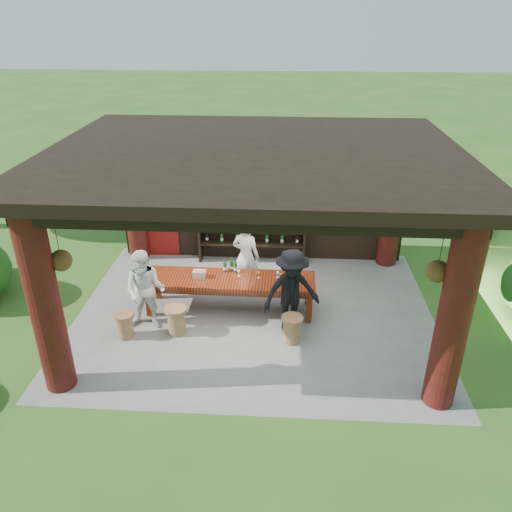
# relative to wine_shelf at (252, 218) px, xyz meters

# --- Properties ---
(ground) EXTENTS (90.00, 90.00, 0.00)m
(ground) POSITION_rel_wine_shelf_xyz_m (0.23, -2.45, -1.17)
(ground) COLOR #2D5119
(ground) RESTS_ON ground
(pavilion) EXTENTS (7.50, 6.00, 3.60)m
(pavilion) POSITION_rel_wine_shelf_xyz_m (0.22, -2.02, 0.96)
(pavilion) COLOR slate
(pavilion) RESTS_ON ground
(wine_shelf) EXTENTS (2.66, 0.40, 2.34)m
(wine_shelf) POSITION_rel_wine_shelf_xyz_m (0.00, 0.00, 0.00)
(wine_shelf) COLOR black
(wine_shelf) RESTS_ON ground
(tasting_table) EXTENTS (3.55, 0.95, 0.75)m
(tasting_table) POSITION_rel_wine_shelf_xyz_m (-0.30, -2.32, -0.54)
(tasting_table) COLOR #59150C
(tasting_table) RESTS_ON ground
(stool_near_left) EXTENTS (0.44, 0.44, 0.57)m
(stool_near_left) POSITION_rel_wine_shelf_xyz_m (-1.26, -3.24, -0.87)
(stool_near_left) COLOR brown
(stool_near_left) RESTS_ON ground
(stool_near_right) EXTENTS (0.42, 0.42, 0.55)m
(stool_near_right) POSITION_rel_wine_shelf_xyz_m (1.00, -3.38, -0.88)
(stool_near_right) COLOR brown
(stool_near_right) RESTS_ON ground
(stool_far_left) EXTENTS (0.40, 0.40, 0.53)m
(stool_far_left) POSITION_rel_wine_shelf_xyz_m (-2.23, -3.43, -0.89)
(stool_far_left) COLOR brown
(stool_far_left) RESTS_ON ground
(host) EXTENTS (0.70, 0.55, 1.69)m
(host) POSITION_rel_wine_shelf_xyz_m (-0.03, -1.47, -0.33)
(host) COLOR white
(host) RESTS_ON ground
(guest_woman) EXTENTS (0.84, 0.67, 1.67)m
(guest_woman) POSITION_rel_wine_shelf_xyz_m (-1.87, -3.06, -0.34)
(guest_woman) COLOR silver
(guest_woman) RESTS_ON ground
(guest_man) EXTENTS (1.31, 1.03, 1.77)m
(guest_man) POSITION_rel_wine_shelf_xyz_m (0.97, -3.03, -0.29)
(guest_man) COLOR black
(guest_man) RESTS_ON ground
(table_bottles) EXTENTS (0.30, 0.14, 0.31)m
(table_bottles) POSITION_rel_wine_shelf_xyz_m (-0.31, -2.01, -0.27)
(table_bottles) COLOR #194C1E
(table_bottles) RESTS_ON tasting_table
(table_glasses) EXTENTS (0.95, 0.18, 0.15)m
(table_glasses) POSITION_rel_wine_shelf_xyz_m (0.41, -2.25, -0.35)
(table_glasses) COLOR silver
(table_glasses) RESTS_ON tasting_table
(napkin_basket) EXTENTS (0.26, 0.18, 0.14)m
(napkin_basket) POSITION_rel_wine_shelf_xyz_m (-0.93, -2.29, -0.35)
(napkin_basket) COLOR #BF6672
(napkin_basket) RESTS_ON tasting_table
(shrubs) EXTENTS (15.06, 9.13, 1.36)m
(shrubs) POSITION_rel_wine_shelf_xyz_m (1.87, -1.95, -0.62)
(shrubs) COLOR #194C14
(shrubs) RESTS_ON ground
(trees) EXTENTS (21.27, 10.32, 4.80)m
(trees) POSITION_rel_wine_shelf_xyz_m (3.37, -1.29, 2.19)
(trees) COLOR #3F2819
(trees) RESTS_ON ground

